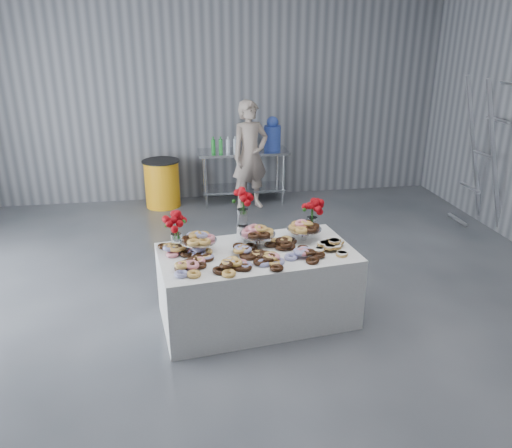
{
  "coord_description": "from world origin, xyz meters",
  "views": [
    {
      "loc": [
        -0.62,
        -4.03,
        2.79
      ],
      "look_at": [
        0.17,
        0.71,
        0.91
      ],
      "focal_mm": 35.0,
      "sensor_mm": 36.0,
      "label": 1
    }
  ],
  "objects_px": {
    "person": "(250,156)",
    "trash_barrel": "(162,183)",
    "display_table": "(257,285)",
    "prep_table": "(243,167)",
    "stepladder": "(484,155)",
    "water_jug": "(272,135)"
  },
  "relations": [
    {
      "from": "water_jug",
      "to": "person",
      "type": "bearing_deg",
      "value": -144.72
    },
    {
      "from": "prep_table",
      "to": "trash_barrel",
      "type": "bearing_deg",
      "value": -180.0
    },
    {
      "from": "display_table",
      "to": "trash_barrel",
      "type": "relative_size",
      "value": 2.42
    },
    {
      "from": "person",
      "to": "trash_barrel",
      "type": "relative_size",
      "value": 2.25
    },
    {
      "from": "water_jug",
      "to": "person",
      "type": "distance_m",
      "value": 0.58
    },
    {
      "from": "prep_table",
      "to": "stepladder",
      "type": "relative_size",
      "value": 0.67
    },
    {
      "from": "water_jug",
      "to": "person",
      "type": "relative_size",
      "value": 0.31
    },
    {
      "from": "water_jug",
      "to": "trash_barrel",
      "type": "relative_size",
      "value": 0.7
    },
    {
      "from": "water_jug",
      "to": "trash_barrel",
      "type": "xyz_separation_m",
      "value": [
        -1.86,
        0.0,
        -0.75
      ]
    },
    {
      "from": "water_jug",
      "to": "person",
      "type": "xyz_separation_m",
      "value": [
        -0.42,
        -0.3,
        -0.27
      ]
    },
    {
      "from": "person",
      "to": "trash_barrel",
      "type": "distance_m",
      "value": 1.55
    },
    {
      "from": "water_jug",
      "to": "prep_table",
      "type": "bearing_deg",
      "value": 180.0
    },
    {
      "from": "prep_table",
      "to": "person",
      "type": "xyz_separation_m",
      "value": [
        0.08,
        -0.3,
        0.26
      ]
    },
    {
      "from": "display_table",
      "to": "stepladder",
      "type": "relative_size",
      "value": 0.85
    },
    {
      "from": "prep_table",
      "to": "person",
      "type": "distance_m",
      "value": 0.41
    },
    {
      "from": "water_jug",
      "to": "stepladder",
      "type": "distance_m",
      "value": 3.25
    },
    {
      "from": "stepladder",
      "to": "trash_barrel",
      "type": "bearing_deg",
      "value": 159.37
    },
    {
      "from": "stepladder",
      "to": "water_jug",
      "type": "bearing_deg",
      "value": 147.71
    },
    {
      "from": "prep_table",
      "to": "trash_barrel",
      "type": "height_order",
      "value": "prep_table"
    },
    {
      "from": "prep_table",
      "to": "person",
      "type": "height_order",
      "value": "person"
    },
    {
      "from": "prep_table",
      "to": "water_jug",
      "type": "bearing_deg",
      "value": -0.0
    },
    {
      "from": "stepladder",
      "to": "person",
      "type": "bearing_deg",
      "value": 155.64
    }
  ]
}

